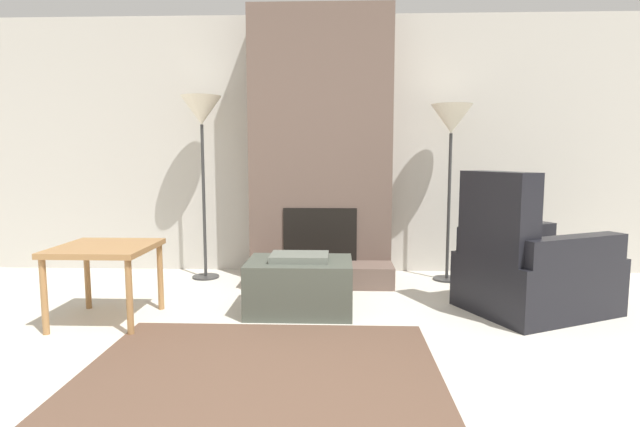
{
  "coord_description": "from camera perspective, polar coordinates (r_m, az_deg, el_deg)",
  "views": [
    {
      "loc": [
        0.18,
        -1.81,
        1.2
      ],
      "look_at": [
        0.0,
        2.91,
        0.65
      ],
      "focal_mm": 28.0,
      "sensor_mm": 36.0,
      "label": 1
    }
  ],
  "objects": [
    {
      "name": "ottoman",
      "position": [
        3.88,
        -2.33,
        -8.17
      ],
      "size": [
        0.8,
        0.56,
        0.46
      ],
      "color": "#474C42",
      "rests_on": "ground_plane"
    },
    {
      "name": "floor_lamp_right",
      "position": [
        4.91,
        14.77,
        9.61
      ],
      "size": [
        0.38,
        0.38,
        1.68
      ],
      "color": "#333333",
      "rests_on": "ground_plane"
    },
    {
      "name": "armchair",
      "position": [
        4.19,
        22.72,
        -6.18
      ],
      "size": [
        1.27,
        1.16,
        1.09
      ],
      "rotation": [
        0.0,
        0.0,
        2.01
      ],
      "color": "black",
      "rests_on": "ground_plane"
    },
    {
      "name": "area_rug",
      "position": [
        2.98,
        -6.63,
        -17.08
      ],
      "size": [
        1.99,
        1.42,
        0.01
      ],
      "primitive_type": "cube",
      "color": "brown",
      "rests_on": "ground_plane"
    },
    {
      "name": "floor_lamp_left",
      "position": [
        4.98,
        -13.38,
        10.55
      ],
      "size": [
        0.38,
        0.38,
        1.77
      ],
      "color": "#333333",
      "rests_on": "ground_plane"
    },
    {
      "name": "side_table",
      "position": [
        3.93,
        -23.35,
        -4.4
      ],
      "size": [
        0.66,
        0.66,
        0.56
      ],
      "color": "#9E7042",
      "rests_on": "ground_plane"
    },
    {
      "name": "wall_back",
      "position": [
        5.18,
        0.19,
        7.72
      ],
      "size": [
        7.93,
        0.06,
        2.6
      ],
      "primitive_type": "cube",
      "color": "#BCB7AD",
      "rests_on": "ground_plane"
    },
    {
      "name": "fireplace",
      "position": [
        4.91,
        0.08,
        6.86
      ],
      "size": [
        1.37,
        0.8,
        2.6
      ],
      "color": "brown",
      "rests_on": "ground_plane"
    }
  ]
}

